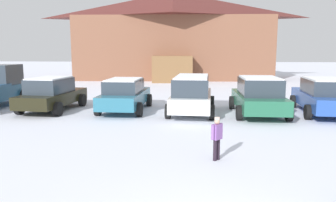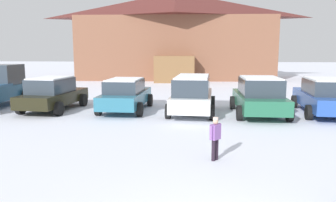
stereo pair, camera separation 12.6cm
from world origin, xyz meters
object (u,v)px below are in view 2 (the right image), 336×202
at_px(parked_teal_hatchback, 126,94).
at_px(parked_blue_hatchback, 325,96).
at_px(skier_child_in_purple_jacket, 215,136).
at_px(ski_lodge, 176,35).
at_px(parked_black_sedan, 53,94).
at_px(parked_white_suv, 192,93).
at_px(parked_green_coupe, 259,96).

height_order(parked_teal_hatchback, parked_blue_hatchback, parked_blue_hatchback).
relative_size(parked_blue_hatchback, skier_child_in_purple_jacket, 4.23).
relative_size(ski_lodge, skier_child_in_purple_jacket, 17.13).
bearing_deg(parked_black_sedan, parked_teal_hatchback, 2.18).
bearing_deg(parked_blue_hatchback, parked_white_suv, -177.50).
distance_m(ski_lodge, skier_child_in_purple_jacket, 26.32).
relative_size(ski_lodge, parked_white_suv, 4.38).
height_order(ski_lodge, parked_green_coupe, ski_lodge).
distance_m(parked_black_sedan, parked_blue_hatchback, 12.75).
bearing_deg(parked_blue_hatchback, ski_lodge, 112.34).
distance_m(parked_teal_hatchback, parked_green_coupe, 6.22).
relative_size(parked_black_sedan, skier_child_in_purple_jacket, 3.74).
height_order(parked_blue_hatchback, skier_child_in_purple_jacket, parked_blue_hatchback).
xyz_separation_m(parked_teal_hatchback, skier_child_in_purple_jacket, (3.84, -6.93, -0.14)).
bearing_deg(parked_white_suv, skier_child_in_purple_jacket, -84.37).
distance_m(parked_black_sedan, parked_teal_hatchback, 3.55).
distance_m(ski_lodge, parked_white_suv, 19.82).
relative_size(parked_black_sedan, parked_white_suv, 0.96).
xyz_separation_m(parked_teal_hatchback, parked_green_coupe, (6.20, -0.55, 0.06)).
bearing_deg(parked_white_suv, parked_black_sedan, 177.58).
height_order(parked_black_sedan, parked_teal_hatchback, parked_black_sedan).
bearing_deg(parked_blue_hatchback, parked_teal_hatchback, 179.01).
height_order(ski_lodge, parked_white_suv, ski_lodge).
height_order(parked_black_sedan, parked_white_suv, parked_white_suv).
bearing_deg(parked_teal_hatchback, skier_child_in_purple_jacket, -60.99).
relative_size(ski_lodge, parked_black_sedan, 4.59).
relative_size(ski_lodge, parked_teal_hatchback, 4.49).
bearing_deg(parked_blue_hatchback, parked_green_coupe, -172.59).
relative_size(parked_teal_hatchback, parked_blue_hatchback, 0.90).
height_order(parked_teal_hatchback, parked_green_coupe, parked_green_coupe).
xyz_separation_m(parked_white_suv, skier_child_in_purple_jacket, (0.64, -6.51, -0.28)).
height_order(parked_black_sedan, skier_child_in_purple_jacket, parked_black_sedan).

